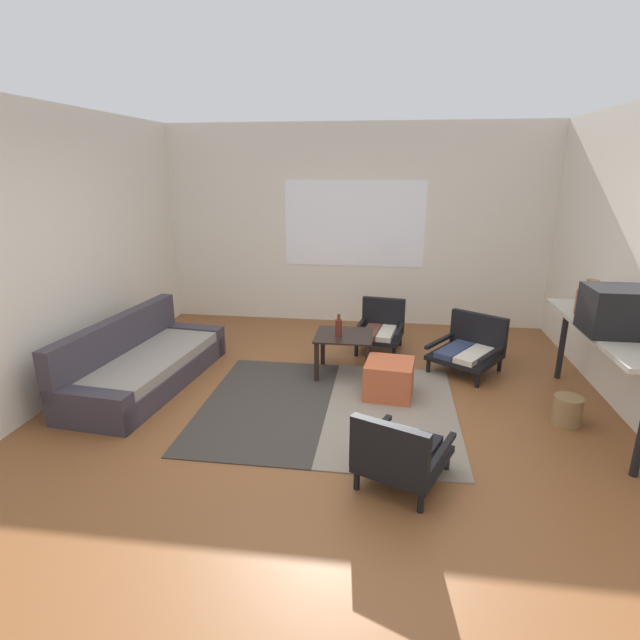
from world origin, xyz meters
name	(u,v)px	position (x,y,z in m)	size (l,w,h in m)	color
ground_plane	(326,422)	(0.00, 0.00, 0.00)	(7.80, 7.80, 0.00)	brown
far_wall_with_window	(354,226)	(0.00, 3.06, 1.35)	(5.60, 0.13, 2.70)	silver
side_wall_left	(45,256)	(-2.66, 0.30, 1.35)	(0.12, 6.60, 2.70)	silver
area_rug	(328,407)	(-0.01, 0.28, 0.01)	(2.33, 2.02, 0.01)	#38332D
couch	(143,364)	(-1.95, 0.55, 0.21)	(0.97, 2.07, 0.69)	#38333D
coffee_table	(344,342)	(0.05, 1.09, 0.36)	(0.60, 0.56, 0.44)	black
armchair_by_window	(381,327)	(0.42, 1.92, 0.27)	(0.61, 0.66, 0.59)	black
armchair_striped_foreground	(400,454)	(0.62, -0.81, 0.25)	(0.75, 0.79, 0.57)	black
armchair_corner	(469,347)	(1.39, 1.38, 0.26)	(0.89, 0.89, 0.59)	black
ottoman_orange	(389,379)	(0.54, 0.61, 0.18)	(0.45, 0.45, 0.36)	#BC5633
console_shelf	(602,337)	(2.31, 0.41, 0.76)	(0.40, 1.87, 0.85)	#B2AD9E
crt_television	(616,311)	(2.30, 0.25, 1.04)	(0.47, 0.42, 0.38)	black
clay_vase	(590,301)	(2.31, 0.79, 0.97)	(0.24, 0.24, 0.32)	#935B38
glass_bottle	(339,327)	(0.00, 1.03, 0.54)	(0.07, 0.07, 0.24)	#5B2319
wicker_basket	(567,410)	(2.07, 0.27, 0.13)	(0.24, 0.24, 0.25)	olive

